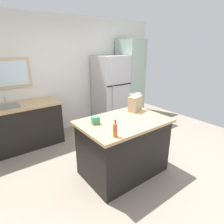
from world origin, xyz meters
name	(u,v)px	position (x,y,z in m)	size (l,w,h in m)	color
ground	(128,166)	(0.00, 0.00, 0.00)	(6.02, 6.02, 0.00)	gray
back_wall	(67,75)	(-0.02, 2.23, 1.32)	(5.01, 0.13, 2.63)	silver
kitchen_island	(123,147)	(-0.16, -0.04, 0.46)	(1.34, 0.92, 0.91)	black
refrigerator	(111,91)	(0.94, 1.79, 0.88)	(0.75, 0.75, 1.75)	#B7B7BC
tall_cabinet	(130,81)	(1.60, 1.79, 1.07)	(0.53, 0.67, 2.14)	#9EB2A8
sink_counter	(23,126)	(-1.23, 1.83, 0.46)	(1.47, 0.68, 1.08)	black
shopping_bag	(135,103)	(0.29, 0.19, 1.05)	(0.30, 0.23, 0.30)	tan
small_box	(95,120)	(-0.58, 0.11, 0.97)	(0.11, 0.09, 0.11)	#388E66
bottle	(115,129)	(-0.60, -0.39, 1.01)	(0.06, 0.06, 0.22)	#C66633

